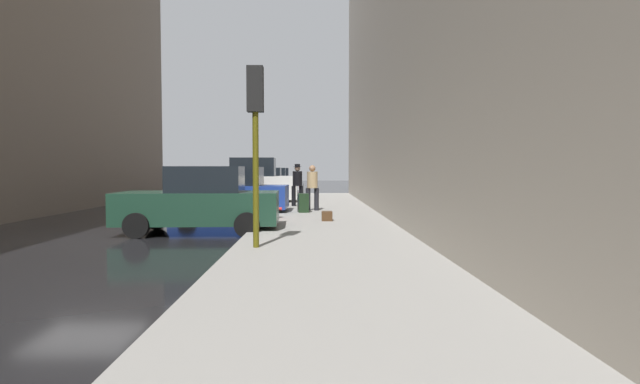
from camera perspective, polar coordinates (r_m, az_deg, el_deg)
The scene contains 14 objects.
ground_plane at distance 13.64m, azimuth -25.36°, elevation -4.86°, with size 120.00×120.00×0.00m, color black.
sidewalk at distance 12.42m, azimuth 0.83°, elevation -4.97°, with size 4.00×40.00×0.15m, color gray.
parked_dark_green_sedan at distance 13.68m, azimuth -13.49°, elevation -1.08°, with size 4.26×2.17×1.79m.
parked_blue_sedan at distance 18.76m, azimuth -10.05°, elevation -0.04°, with size 4.25×2.15×1.79m.
parked_white_van at distance 24.26m, azimuth -7.97°, elevation 1.01°, with size 4.62×2.10×2.25m.
parked_gray_coupe at distance 30.09m, azimuth -6.60°, elevation 0.99°, with size 4.21×2.08×1.79m.
parked_silver_sedan at distance 35.19m, azimuth -5.77°, elevation 1.24°, with size 4.25×2.15×1.79m.
parked_red_hatchback at distance 39.99m, azimuth -5.19°, elevation 1.41°, with size 4.25×2.15×1.79m.
fire_hydrant at distance 15.94m, azimuth -5.14°, elevation -1.76°, with size 0.42×0.22×0.70m.
traffic_light at distance 10.08m, azimuth -7.39°, elevation 8.53°, with size 0.32×0.32×3.60m.
pedestrian_in_tan_coat at distance 18.80m, azimuth -0.89°, elevation 0.78°, with size 0.51×0.43×1.71m.
pedestrian_with_fedora at distance 21.10m, azimuth -2.60°, elevation 1.07°, with size 0.51×0.43×1.78m.
rolling_suitcase at distance 18.09m, azimuth -1.94°, elevation -1.24°, with size 0.43×0.60×1.04m.
duffel_bag at distance 15.17m, azimuth 0.80°, elevation -2.76°, with size 0.32×0.44×0.28m.
Camera 1 is at (5.62, -12.30, 1.73)m, focal length 28.00 mm.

